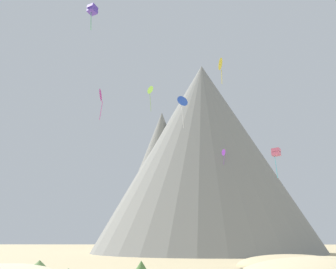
{
  "coord_description": "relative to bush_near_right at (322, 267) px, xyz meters",
  "views": [
    {
      "loc": [
        -0.02,
        -26.17,
        3.48
      ],
      "look_at": [
        -2.18,
        40.94,
        22.03
      ],
      "focal_mm": 40.23,
      "sensor_mm": 36.0,
      "label": 1
    }
  ],
  "objects": [
    {
      "name": "kite_rainbow_mid",
      "position": [
        1.69,
        21.71,
        17.59
      ],
      "size": [
        1.88,
        1.87,
        5.24
      ],
      "rotation": [
        0.0,
        0.0,
        4.19
      ],
      "color": "#E5668C"
    },
    {
      "name": "bush_far_left",
      "position": [
        -19.72,
        0.98,
        0.03
      ],
      "size": [
        1.88,
        1.88,
        1.06
      ],
      "primitive_type": "cone",
      "rotation": [
        0.0,
        0.0,
        4.2
      ],
      "color": "#568442",
      "rests_on": "ground_plane"
    },
    {
      "name": "kite_yellow_high",
      "position": [
        -8.14,
        16.66,
        32.28
      ],
      "size": [
        1.39,
        2.3,
        4.9
      ],
      "rotation": [
        0.0,
        0.0,
        4.41
      ],
      "color": "yellow"
    },
    {
      "name": "kite_indigo_high",
      "position": [
        -28.92,
        8.11,
        37.87
      ],
      "size": [
        1.78,
        1.82,
        4.29
      ],
      "rotation": [
        0.0,
        0.0,
        2.62
      ],
      "color": "#5138B2"
    },
    {
      "name": "bush_near_left",
      "position": [
        -31.39,
        1.18,
        0.05
      ],
      "size": [
        2.78,
        2.78,
        1.1
      ],
      "primitive_type": "cone",
      "rotation": [
        0.0,
        0.0,
        4.9
      ],
      "color": "#668C4C",
      "rests_on": "ground_plane"
    },
    {
      "name": "kite_magenta_high",
      "position": [
        -29.28,
        18.97,
        27.64
      ],
      "size": [
        0.56,
        2.35,
        5.9
      ],
      "rotation": [
        0.0,
        0.0,
        1.59
      ],
      "color": "#D1339E"
    },
    {
      "name": "bush_near_right",
      "position": [
        0.0,
        0.0,
        0.0
      ],
      "size": [
        1.74,
        1.74,
        0.99
      ],
      "primitive_type": "cone",
      "rotation": [
        0.0,
        0.0,
        6.18
      ],
      "color": "#668C4C",
      "rests_on": "ground_plane"
    },
    {
      "name": "dune_foreground_right",
      "position": [
        -0.78,
        8.01,
        -0.49
      ],
      "size": [
        19.79,
        20.3,
        2.94
      ],
      "primitive_type": "ellipsoid",
      "rotation": [
        0.0,
        0.0,
        2.13
      ],
      "color": "#C6B284",
      "rests_on": "ground_plane"
    },
    {
      "name": "kite_blue_high",
      "position": [
        -14.66,
        19.57,
        26.64
      ],
      "size": [
        2.28,
        1.78,
        6.29
      ],
      "rotation": [
        0.0,
        0.0,
        0.5
      ],
      "color": "blue"
    },
    {
      "name": "kite_lime_high",
      "position": [
        -22.3,
        42.42,
        38.03
      ],
      "size": [
        1.91,
        1.85,
        6.51
      ],
      "rotation": [
        0.0,
        0.0,
        2.38
      ],
      "color": "#8CD133"
    },
    {
      "name": "kite_violet_mid",
      "position": [
        -5.58,
        37.25,
        21.05
      ],
      "size": [
        0.93,
        1.4,
        4.42
      ],
      "rotation": [
        0.0,
        0.0,
        2.06
      ],
      "color": "purple"
    },
    {
      "name": "rock_massif",
      "position": [
        -11.17,
        54.36,
        22.98
      ],
      "size": [
        80.8,
        80.8,
        50.9
      ],
      "color": "gray",
      "rests_on": "ground_plane"
    }
  ]
}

